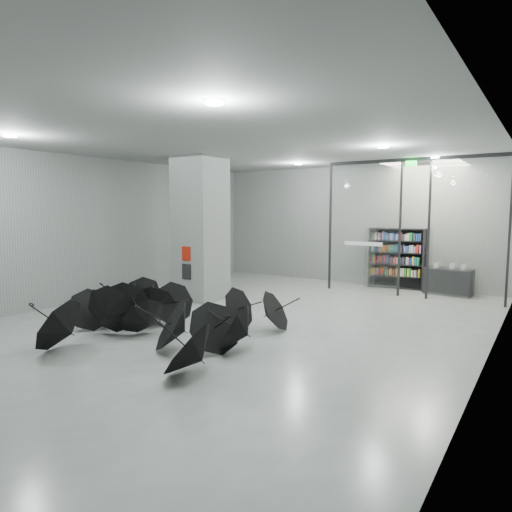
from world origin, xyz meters
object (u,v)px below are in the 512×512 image
Objects in this scene: umbrella_cluster at (157,321)px; shop_counter at (448,282)px; bookshelf at (396,258)px; column at (201,229)px.

shop_counter is at bearing 62.74° from umbrella_cluster.
shop_counter is at bearing -16.86° from bookshelf.
column is 4.20m from umbrella_cluster.
column is 6.40m from bookshelf.
bookshelf reaches higher than umbrella_cluster.
shop_counter is 8.90m from umbrella_cluster.
umbrella_cluster is at bearing -113.95° from bookshelf.
column is 3.01× the size of shop_counter.
shop_counter is (1.64, -0.27, -0.57)m from bookshelf.
umbrella_cluster is (-2.43, -8.19, -0.66)m from bookshelf.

